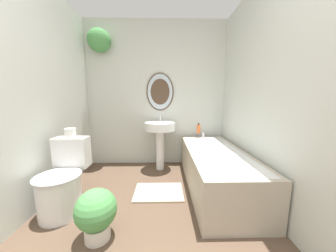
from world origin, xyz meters
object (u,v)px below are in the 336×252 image
(pedestal_sink, at_px, (160,133))
(toilet_paper_roll, at_px, (70,133))
(potted_plant, at_px, (96,212))
(bathtub, at_px, (215,168))
(toilet, at_px, (63,183))
(shampoo_bottle, at_px, (199,129))

(pedestal_sink, bearing_deg, toilet_paper_roll, -139.27)
(pedestal_sink, bearing_deg, potted_plant, -108.76)
(pedestal_sink, relative_size, bathtub, 0.53)
(pedestal_sink, xyz_separation_m, toilet_paper_roll, (-0.95, -0.82, 0.17))
(toilet, distance_m, bathtub, 1.72)
(toilet, relative_size, pedestal_sink, 0.83)
(pedestal_sink, height_order, potted_plant, pedestal_sink)
(toilet, relative_size, potted_plant, 1.70)
(bathtub, relative_size, shampoo_bottle, 9.80)
(toilet_paper_roll, bearing_deg, shampoo_bottle, 30.46)
(shampoo_bottle, height_order, potted_plant, shampoo_bottle)
(shampoo_bottle, height_order, toilet_paper_roll, toilet_paper_roll)
(toilet, xyz_separation_m, pedestal_sink, (0.95, 1.02, 0.31))
(bathtub, height_order, potted_plant, bathtub)
(bathtub, relative_size, toilet_paper_roll, 14.94)
(toilet, height_order, potted_plant, toilet)
(toilet, xyz_separation_m, shampoo_bottle, (1.58, 1.14, 0.35))
(toilet, xyz_separation_m, toilet_paper_roll, (-0.00, 0.21, 0.48))
(bathtub, height_order, toilet_paper_roll, toilet_paper_roll)
(bathtub, bearing_deg, toilet_paper_roll, -172.49)
(pedestal_sink, relative_size, shampoo_bottle, 5.17)
(potted_plant, height_order, toilet_paper_roll, toilet_paper_roll)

